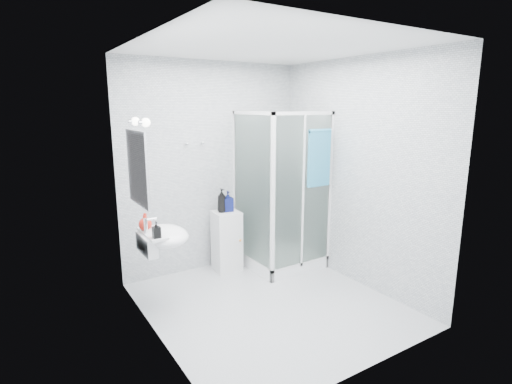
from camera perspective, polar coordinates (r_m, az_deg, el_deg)
room at (r=3.97m, az=2.09°, el=1.13°), size 2.40×2.60×2.60m
shower_enclosure at (r=5.17m, az=3.35°, el=-6.02°), size 0.90×0.95×2.00m
wall_basin at (r=4.06m, az=-13.29°, el=-6.29°), size 0.46×0.56×0.35m
mirror at (r=3.84m, az=-16.61°, el=3.28°), size 0.02×0.60×0.70m
vanity_lights at (r=3.82m, az=-16.27°, el=9.59°), size 0.10×0.40×0.08m
wall_hooks at (r=4.90m, az=-8.72°, el=6.89°), size 0.23×0.06×0.03m
storage_cabinet at (r=5.11m, az=-4.19°, el=-6.99°), size 0.34×0.36×0.77m
hand_towel at (r=4.81m, az=9.02°, el=5.01°), size 0.32×0.05×0.68m
shampoo_bottle_a at (r=4.95m, az=-4.91°, el=-1.22°), size 0.13×0.13×0.30m
shampoo_bottle_b at (r=4.99m, az=-4.03°, el=-1.32°), size 0.14×0.14×0.26m
soap_dispenser_orange at (r=4.09m, az=-15.56°, el=-4.10°), size 0.17×0.17×0.17m
soap_dispenser_black at (r=3.82m, az=-14.04°, el=-5.26°), size 0.07×0.07×0.16m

